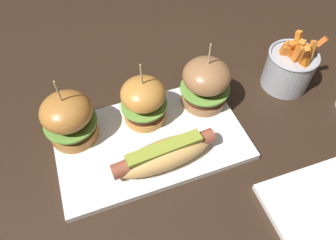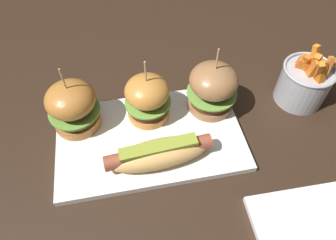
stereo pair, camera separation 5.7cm
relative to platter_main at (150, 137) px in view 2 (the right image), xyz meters
The scene contains 7 objects.
ground_plane 0.01m from the platter_main, ahead, with size 3.00×3.00×0.00m, color black.
platter_main is the anchor object (origin of this frame).
hot_dog 0.07m from the platter_main, 82.21° to the right, with size 0.19×0.07×0.05m.
slider_left 0.16m from the platter_main, 156.89° to the left, with size 0.10×0.10×0.14m.
slider_center 0.08m from the platter_main, 83.81° to the left, with size 0.09×0.09×0.14m.
slider_right 0.16m from the platter_main, 21.48° to the left, with size 0.10×0.10×0.15m.
fries_bucket 0.34m from the platter_main, ahead, with size 0.11×0.11×0.14m.
Camera 2 is at (-0.03, -0.35, 0.50)m, focal length 32.80 mm.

